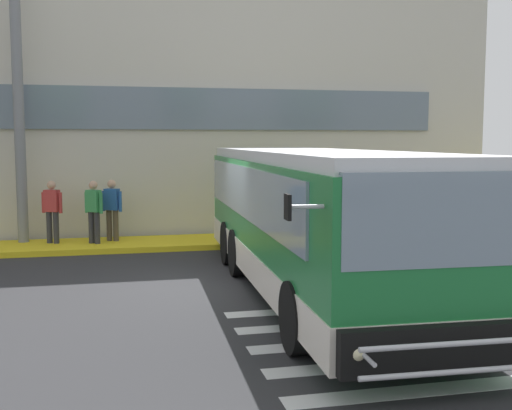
{
  "coord_description": "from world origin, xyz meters",
  "views": [
    {
      "loc": [
        -1.96,
        -12.42,
        2.88
      ],
      "look_at": [
        1.03,
        0.72,
        1.5
      ],
      "focal_mm": 44.16,
      "sensor_mm": 36.0,
      "label": 1
    }
  ],
  "objects_px": {
    "entry_support_column": "(19,111)",
    "passenger_by_doorway": "(94,209)",
    "bus_main_foreground": "(316,224)",
    "passenger_near_column": "(52,209)",
    "passenger_at_curb_edge": "(113,206)"
  },
  "relations": [
    {
      "from": "passenger_by_doorway",
      "to": "bus_main_foreground",
      "type": "bearing_deg",
      "value": -55.11
    },
    {
      "from": "bus_main_foreground",
      "to": "passenger_near_column",
      "type": "relative_size",
      "value": 6.34
    },
    {
      "from": "entry_support_column",
      "to": "passenger_by_doorway",
      "type": "xyz_separation_m",
      "value": [
        1.88,
        -0.69,
        -2.57
      ]
    },
    {
      "from": "bus_main_foreground",
      "to": "entry_support_column",
      "type": "bearing_deg",
      "value": 132.18
    },
    {
      "from": "bus_main_foreground",
      "to": "passenger_at_curb_edge",
      "type": "distance_m",
      "value": 7.38
    },
    {
      "from": "passenger_at_curb_edge",
      "to": "passenger_near_column",
      "type": "bearing_deg",
      "value": -176.97
    },
    {
      "from": "passenger_near_column",
      "to": "bus_main_foreground",
      "type": "bearing_deg",
      "value": -50.03
    },
    {
      "from": "entry_support_column",
      "to": "passenger_near_column",
      "type": "height_order",
      "value": "entry_support_column"
    },
    {
      "from": "entry_support_column",
      "to": "bus_main_foreground",
      "type": "xyz_separation_m",
      "value": [
        6.08,
        -6.71,
        -2.32
      ]
    },
    {
      "from": "entry_support_column",
      "to": "bus_main_foreground",
      "type": "height_order",
      "value": "entry_support_column"
    },
    {
      "from": "passenger_at_curb_edge",
      "to": "bus_main_foreground",
      "type": "bearing_deg",
      "value": -59.84
    },
    {
      "from": "entry_support_column",
      "to": "bus_main_foreground",
      "type": "bearing_deg",
      "value": -47.82
    },
    {
      "from": "entry_support_column",
      "to": "passenger_near_column",
      "type": "relative_size",
      "value": 4.18
    },
    {
      "from": "entry_support_column",
      "to": "passenger_near_column",
      "type": "xyz_separation_m",
      "value": [
        0.8,
        -0.41,
        -2.57
      ]
    },
    {
      "from": "passenger_at_curb_edge",
      "to": "passenger_by_doorway",
      "type": "bearing_deg",
      "value": -143.39
    }
  ]
}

